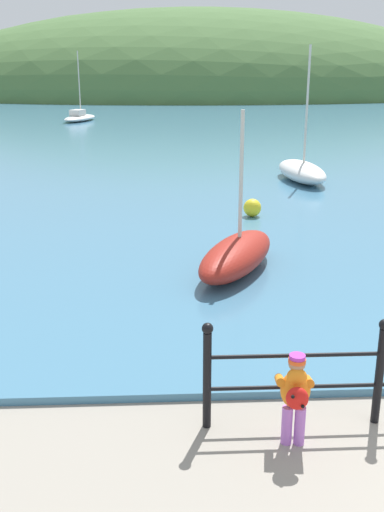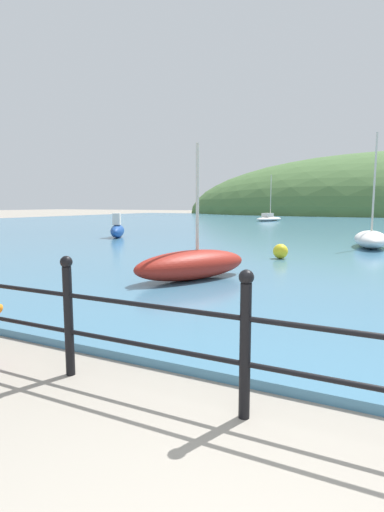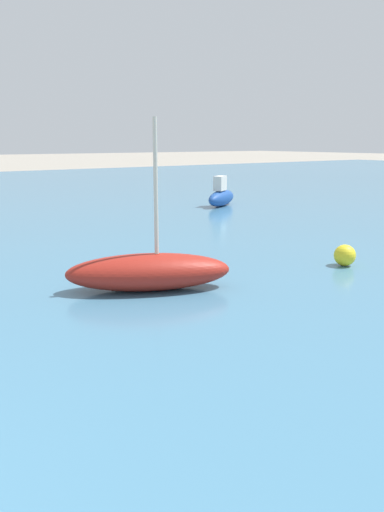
{
  "view_description": "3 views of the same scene",
  "coord_description": "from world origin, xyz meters",
  "px_view_note": "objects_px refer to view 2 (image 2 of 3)",
  "views": [
    {
      "loc": [
        -4.67,
        -4.04,
        3.72
      ],
      "look_at": [
        -4.27,
        4.02,
        1.11
      ],
      "focal_mm": 42.0,
      "sensor_mm": 36.0,
      "label": 1
    },
    {
      "loc": [
        0.39,
        -1.39,
        1.71
      ],
      "look_at": [
        -2.39,
        4.22,
        0.89
      ],
      "focal_mm": 28.0,
      "sensor_mm": 36.0,
      "label": 2
    },
    {
      "loc": [
        3.73,
        1.97,
        2.59
      ],
      "look_at": [
        -2.55,
        6.5,
        0.8
      ],
      "focal_mm": 35.0,
      "sensor_mm": 36.0,
      "label": 3
    }
  ],
  "objects_px": {
    "boat_mid_harbor": "(117,230)",
    "mooring_buoy": "(280,251)",
    "boat_white_sailboat": "(269,218)",
    "boat_nearest_quay": "(192,264)",
    "boat_red_dinghy": "(371,239)"
  },
  "relations": [
    {
      "from": "boat_white_sailboat",
      "to": "boat_red_dinghy",
      "type": "height_order",
      "value": "boat_white_sailboat"
    },
    {
      "from": "boat_mid_harbor",
      "to": "boat_red_dinghy",
      "type": "relative_size",
      "value": 0.54
    },
    {
      "from": "boat_white_sailboat",
      "to": "mooring_buoy",
      "type": "xyz_separation_m",
      "value": [
        7.58,
        -25.99,
        -0.04
      ]
    },
    {
      "from": "boat_white_sailboat",
      "to": "mooring_buoy",
      "type": "relative_size",
      "value": 9.96
    },
    {
      "from": "boat_white_sailboat",
      "to": "boat_mid_harbor",
      "type": "bearing_deg",
      "value": -93.7
    },
    {
      "from": "boat_mid_harbor",
      "to": "mooring_buoy",
      "type": "xyz_separation_m",
      "value": [
        9.0,
        -4.06,
        -0.16
      ]
    },
    {
      "from": "boat_white_sailboat",
      "to": "boat_nearest_quay",
      "type": "relative_size",
      "value": 1.5
    },
    {
      "from": "boat_red_dinghy",
      "to": "boat_nearest_quay",
      "type": "bearing_deg",
      "value": -109.91
    },
    {
      "from": "boat_mid_harbor",
      "to": "boat_nearest_quay",
      "type": "bearing_deg",
      "value": -45.21
    },
    {
      "from": "boat_mid_harbor",
      "to": "boat_red_dinghy",
      "type": "bearing_deg",
      "value": 2.53
    },
    {
      "from": "boat_white_sailboat",
      "to": "boat_nearest_quay",
      "type": "distance_m",
      "value": 30.84
    },
    {
      "from": "boat_mid_harbor",
      "to": "mooring_buoy",
      "type": "distance_m",
      "value": 9.88
    },
    {
      "from": "boat_nearest_quay",
      "to": "mooring_buoy",
      "type": "xyz_separation_m",
      "value": [
        0.89,
        4.11,
        -0.1
      ]
    },
    {
      "from": "boat_red_dinghy",
      "to": "mooring_buoy",
      "type": "height_order",
      "value": "boat_red_dinghy"
    },
    {
      "from": "boat_mid_harbor",
      "to": "mooring_buoy",
      "type": "relative_size",
      "value": 5.15
    }
  ]
}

